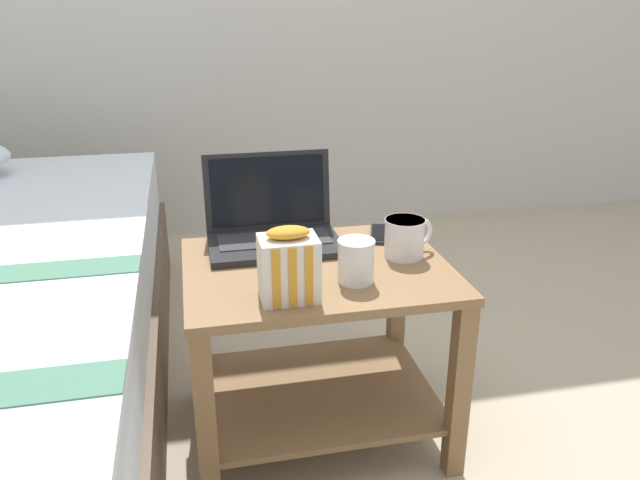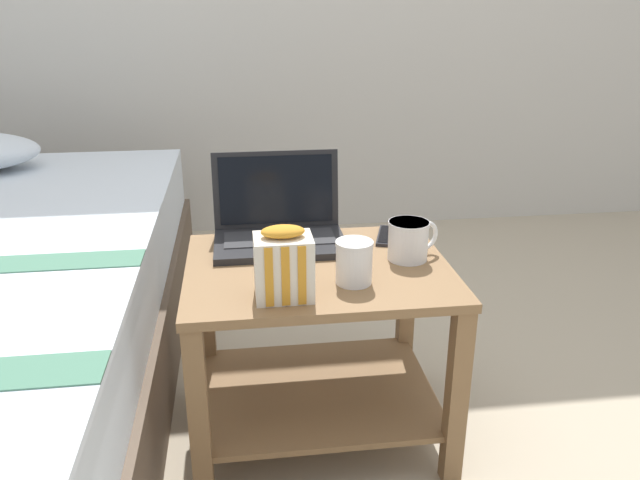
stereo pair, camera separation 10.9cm
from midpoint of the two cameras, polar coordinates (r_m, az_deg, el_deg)
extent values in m
plane|color=tan|center=(1.75, 1.69, -16.95)|extent=(8.00, 8.00, 0.00)
cube|color=olive|center=(1.50, 1.89, -2.75)|extent=(0.63, 0.50, 0.02)
cube|color=olive|center=(1.68, 1.74, -13.72)|extent=(0.59, 0.46, 0.02)
cube|color=olive|center=(1.42, -8.78, -15.96)|extent=(0.04, 0.04, 0.46)
cube|color=olive|center=(1.51, 14.47, -13.89)|extent=(0.04, 0.04, 0.46)
cube|color=olive|center=(1.79, -8.63, -7.37)|extent=(0.04, 0.04, 0.46)
cube|color=olive|center=(1.87, 9.52, -6.22)|extent=(0.04, 0.04, 0.46)
cube|color=black|center=(1.61, -1.73, -0.39)|extent=(0.34, 0.21, 0.02)
cube|color=#2D2D30|center=(1.62, -1.79, 0.17)|extent=(0.29, 0.12, 0.00)
cube|color=#2D2D30|center=(1.55, -1.51, -0.82)|extent=(0.09, 0.05, 0.00)
cube|color=black|center=(1.68, -2.19, 4.62)|extent=(0.34, 0.03, 0.21)
cube|color=black|center=(1.68, -2.18, 4.60)|extent=(0.30, 0.03, 0.18)
cube|color=blue|center=(1.68, -1.58, 6.74)|extent=(0.03, 0.01, 0.03)
cube|color=blue|center=(1.69, -4.72, 2.68)|extent=(0.03, 0.01, 0.05)
cube|color=red|center=(1.68, -3.62, 4.62)|extent=(0.03, 0.01, 0.04)
cylinder|color=white|center=(1.40, 5.37, -2.07)|extent=(0.08, 0.08, 0.10)
cylinder|color=silver|center=(1.38, 5.43, -0.36)|extent=(0.08, 0.08, 0.01)
cylinder|color=black|center=(1.38, 5.42, -0.71)|extent=(0.07, 0.07, 0.01)
torus|color=white|center=(1.44, 5.96, -1.33)|extent=(0.05, 0.07, 0.08)
cylinder|color=white|center=(1.54, 10.07, -0.08)|extent=(0.10, 0.10, 0.10)
cylinder|color=silver|center=(1.53, 10.17, 1.44)|extent=(0.10, 0.10, 0.01)
cylinder|color=black|center=(1.53, 10.15, 1.12)|extent=(0.09, 0.09, 0.01)
torus|color=white|center=(1.58, 11.57, 0.35)|extent=(0.08, 0.04, 0.08)
cube|color=silver|center=(1.32, -0.98, -2.56)|extent=(0.12, 0.09, 0.14)
cube|color=orange|center=(1.27, -2.23, -3.51)|extent=(0.02, 0.00, 0.13)
cube|color=orange|center=(1.27, -0.71, -3.42)|extent=(0.02, 0.00, 0.13)
cube|color=orange|center=(1.28, 0.79, -3.34)|extent=(0.02, 0.00, 0.13)
ellipsoid|color=orange|center=(1.29, -1.00, 0.75)|extent=(0.09, 0.06, 0.02)
cube|color=black|center=(1.69, 8.34, 0.33)|extent=(0.11, 0.16, 0.01)
cube|color=black|center=(1.69, 8.35, 0.49)|extent=(0.10, 0.14, 0.00)
camera|label=1|loc=(0.05, -87.83, 0.84)|focal=35.00mm
camera|label=2|loc=(0.05, 92.17, -0.84)|focal=35.00mm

